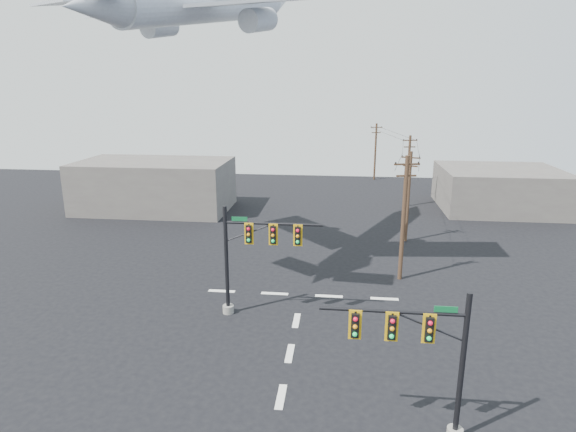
# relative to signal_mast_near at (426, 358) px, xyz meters

# --- Properties ---
(ground) EXTENTS (120.00, 120.00, 0.00)m
(ground) POSITION_rel_signal_mast_near_xyz_m (-6.40, 2.06, -3.89)
(ground) COLOR black
(ground) RESTS_ON ground
(lane_markings) EXTENTS (14.00, 21.20, 0.01)m
(lane_markings) POSITION_rel_signal_mast_near_xyz_m (-6.40, 7.40, -3.88)
(lane_markings) COLOR white
(lane_markings) RESTS_ON ground
(signal_mast_near) EXTENTS (6.35, 0.76, 6.90)m
(signal_mast_near) POSITION_rel_signal_mast_near_xyz_m (0.00, 0.00, 0.00)
(signal_mast_near) COLOR gray
(signal_mast_near) RESTS_ON ground
(signal_mast_far) EXTENTS (6.65, 0.82, 7.45)m
(signal_mast_far) POSITION_rel_signal_mast_near_xyz_m (-9.52, 10.60, 0.30)
(signal_mast_far) COLOR gray
(signal_mast_far) RESTS_ON ground
(utility_pole_a) EXTENTS (1.95, 0.54, 9.84)m
(utility_pole_a) POSITION_rel_signal_mast_near_xyz_m (1.08, 17.96, 1.26)
(utility_pole_a) COLOR #4B2F20
(utility_pole_a) RESTS_ON ground
(utility_pole_b) EXTENTS (1.72, 0.72, 8.86)m
(utility_pole_b) POSITION_rel_signal_mast_near_xyz_m (2.70, 27.77, 0.75)
(utility_pole_b) COLOR #4B2F20
(utility_pole_b) RESTS_ON ground
(utility_pole_c) EXTENTS (1.82, 0.43, 8.91)m
(utility_pole_c) POSITION_rel_signal_mast_near_xyz_m (4.47, 42.09, 0.78)
(utility_pole_c) COLOR #4B2F20
(utility_pole_c) RESTS_ON ground
(utility_pole_d) EXTENTS (1.86, 0.31, 8.97)m
(utility_pole_d) POSITION_rel_signal_mast_near_xyz_m (1.51, 59.60, 0.81)
(utility_pole_d) COLOR #4B2F20
(utility_pole_d) RESTS_ON ground
(power_lines) EXTENTS (5.10, 41.64, 0.47)m
(power_lines) POSITION_rel_signal_mast_near_xyz_m (2.93, 38.79, 4.47)
(power_lines) COLOR black
(airliner) EXTENTS (23.61, 25.64, 6.97)m
(airliner) POSITION_rel_signal_mast_near_xyz_m (-14.07, 19.38, 16.85)
(airliner) COLOR silver
(building_left) EXTENTS (18.00, 10.00, 6.00)m
(building_left) POSITION_rel_signal_mast_near_xyz_m (-26.40, 37.06, -0.89)
(building_left) COLOR #605B55
(building_left) RESTS_ON ground
(building_right) EXTENTS (14.00, 12.00, 5.00)m
(building_right) POSITION_rel_signal_mast_near_xyz_m (15.60, 42.06, -1.39)
(building_right) COLOR #605B55
(building_right) RESTS_ON ground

